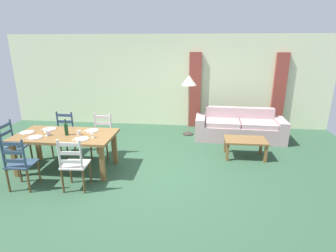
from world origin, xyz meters
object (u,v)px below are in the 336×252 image
(standing_lamp, at_px, (189,84))
(dining_chair_near_left, at_px, (20,164))
(dining_chair_near_right, at_px, (74,164))
(couch, at_px, (239,128))
(wine_glass_near_left, at_px, (46,130))
(dining_chair_far_left, at_px, (63,134))
(wine_glass_near_right, at_px, (92,132))
(dining_table, at_px, (66,138))
(dining_chair_head_west, at_px, (14,145))
(coffee_cup_primary, at_px, (79,133))
(coffee_cup_secondary, at_px, (49,133))
(coffee_table, at_px, (245,142))
(dining_chair_far_right, at_px, (102,136))
(wine_bottle, at_px, (66,129))

(standing_lamp, bearing_deg, dining_chair_near_left, -130.66)
(dining_chair_near_right, xyz_separation_m, couch, (3.17, 2.94, -0.19))
(wine_glass_near_left, bearing_deg, standing_lamp, 44.28)
(dining_chair_far_left, xyz_separation_m, wine_glass_near_right, (1.07, -0.90, 0.38))
(dining_table, relative_size, wine_glass_near_right, 11.80)
(dining_chair_head_west, bearing_deg, coffee_cup_primary, -0.86)
(dining_chair_far_left, distance_m, coffee_cup_secondary, 0.94)
(coffee_cup_secondary, xyz_separation_m, coffee_table, (3.89, 1.10, -0.44))
(dining_chair_head_west, distance_m, standing_lamp, 4.29)
(dining_chair_near_right, bearing_deg, coffee_cup_primary, 105.74)
(wine_glass_near_left, relative_size, coffee_table, 0.18)
(dining_chair_head_west, bearing_deg, dining_table, -0.71)
(dining_chair_far_right, bearing_deg, dining_chair_near_left, -120.52)
(dining_table, relative_size, dining_chair_far_right, 1.98)
(dining_chair_far_left, height_order, coffee_cup_primary, dining_chair_far_left)
(dining_chair_near_right, relative_size, dining_chair_far_right, 1.00)
(dining_table, relative_size, coffee_cup_primary, 21.11)
(coffee_cup_primary, bearing_deg, dining_table, 178.53)
(dining_table, bearing_deg, coffee_table, 15.59)
(coffee_cup_secondary, distance_m, coffee_table, 4.07)
(dining_table, height_order, dining_chair_far_right, dining_chair_far_right)
(wine_glass_near_left, xyz_separation_m, wine_glass_near_right, (0.91, 0.01, 0.00))
(dining_chair_head_west, distance_m, wine_glass_near_left, 0.92)
(dining_chair_far_left, bearing_deg, dining_chair_head_west, -131.29)
(dining_chair_head_west, relative_size, coffee_cup_primary, 10.67)
(wine_bottle, bearing_deg, couch, 32.19)
(dining_chair_far_left, height_order, couch, dining_chair_far_left)
(dining_chair_far_right, height_order, wine_glass_near_left, dining_chair_far_right)
(dining_chair_far_left, relative_size, couch, 0.42)
(dining_chair_head_west, distance_m, coffee_cup_primary, 1.45)
(dining_chair_head_west, relative_size, couch, 0.42)
(dining_chair_near_right, height_order, coffee_cup_secondary, dining_chair_near_right)
(dining_chair_near_right, xyz_separation_m, coffee_table, (3.13, 1.72, -0.12))
(standing_lamp, bearing_deg, coffee_table, -46.93)
(dining_table, distance_m, dining_chair_near_right, 0.89)
(dining_chair_head_west, xyz_separation_m, couch, (4.78, 2.21, -0.19))
(dining_chair_far_right, bearing_deg, wine_bottle, -117.11)
(coffee_table, bearing_deg, dining_chair_far_left, -176.68)
(dining_chair_far_right, height_order, coffee_cup_primary, dining_chair_far_right)
(wine_bottle, bearing_deg, coffee_cup_primary, 8.77)
(wine_bottle, bearing_deg, coffee_cup_secondary, -171.87)
(wine_bottle, relative_size, wine_glass_near_left, 1.96)
(dining_chair_far_left, relative_size, wine_bottle, 3.04)
(dining_chair_near_right, bearing_deg, dining_chair_head_west, 155.63)
(standing_lamp, bearing_deg, coffee_cup_primary, -129.89)
(dining_chair_head_west, distance_m, couch, 5.27)
(coffee_cup_secondary, distance_m, standing_lamp, 3.65)
(dining_chair_head_west, xyz_separation_m, standing_lamp, (3.43, 2.39, 0.93))
(dining_chair_near_right, height_order, couch, dining_chair_near_right)
(dining_chair_near_left, xyz_separation_m, couch, (4.10, 3.02, -0.19))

